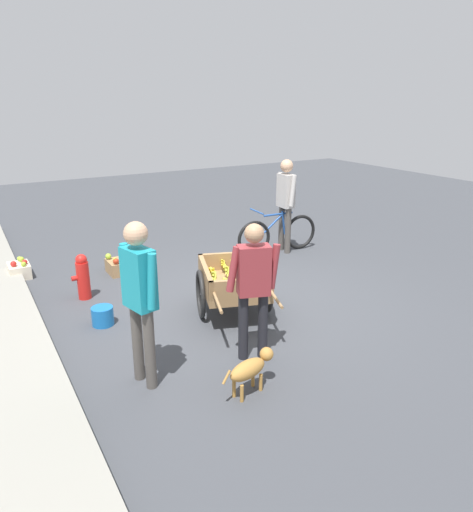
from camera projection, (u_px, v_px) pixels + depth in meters
The scene contains 11 objects.
ground_plane at pixel (238, 303), 6.75m from camera, with size 24.00×24.00×0.00m, color #3D3F44.
fruit_cart at pixel (233, 283), 6.31m from camera, with size 1.81×1.26×0.71m.
vendor_person at pixel (254, 281), 5.09m from camera, with size 0.30×0.57×1.54m.
bicycle at pixel (278, 234), 8.84m from camera, with size 0.46×1.66×0.85m.
cyclist_person at pixel (286, 197), 8.69m from camera, with size 0.52×0.23×1.71m.
dog at pixel (251, 368), 4.66m from camera, with size 0.28×0.66×0.40m.
fire_hydrant at pixel (83, 277), 6.82m from camera, with size 0.25×0.25×0.67m.
plastic_bucket at pixel (103, 316), 6.09m from camera, with size 0.28×0.28×0.24m, color #1966B2.
apple_crate at pixel (118, 266), 7.86m from camera, with size 0.44×0.32×0.32m.
mixed_fruit_crate at pixel (19, 270), 7.70m from camera, with size 0.44×0.32×0.31m.
bystander_person at pixel (140, 290), 4.58m from camera, with size 0.51×0.27×1.70m.
Camera 1 is at (-5.33, 3.14, 2.79)m, focal length 33.62 mm.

